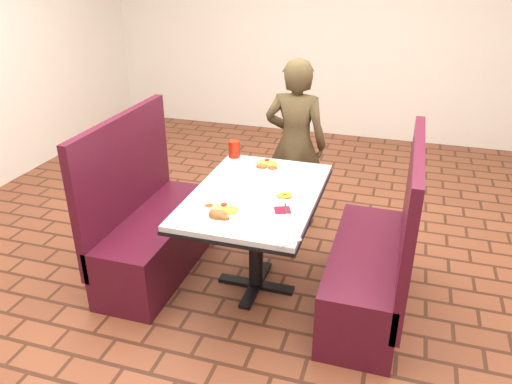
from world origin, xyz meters
TOP-DOWN VIEW (x-y plane):
  - room at (0.00, 0.00)m, footprint 7.00×7.04m
  - dining_table at (0.00, 0.00)m, footprint 0.81×1.21m
  - booth_bench_left at (-0.80, 0.00)m, footprint 0.47×1.20m
  - booth_bench_right at (0.80, 0.00)m, footprint 0.47×1.20m
  - diner_person at (0.02, 1.04)m, footprint 0.53×0.35m
  - near_dinner_plate at (-0.10, -0.37)m, footprint 0.27×0.27m
  - far_dinner_plate at (-0.05, 0.42)m, footprint 0.25×0.25m
  - plantain_plate at (0.20, -0.03)m, footprint 0.16×0.16m
  - maroon_napkin at (0.23, -0.20)m, footprint 0.13×0.13m
  - spoon_utensil at (0.25, -0.18)m, footprint 0.05×0.13m
  - red_tumbler at (-0.34, 0.55)m, footprint 0.09×0.09m
  - paper_napkin at (0.30, -0.50)m, footprint 0.23×0.23m
  - knife_utensil at (-0.03, -0.37)m, footprint 0.07×0.16m
  - fork_utensil at (-0.13, -0.35)m, footprint 0.08×0.13m
  - lettuce_shreds at (0.04, 0.06)m, footprint 0.28×0.32m

SIDE VIEW (x-z plane):
  - booth_bench_left at x=-0.80m, z-range -0.26..0.92m
  - booth_bench_right at x=0.80m, z-range -0.26..0.92m
  - dining_table at x=0.00m, z-range 0.28..1.03m
  - diner_person at x=0.02m, z-range 0.00..1.43m
  - lettuce_shreds at x=0.04m, z-range 0.75..0.75m
  - maroon_napkin at x=0.23m, z-range 0.75..0.75m
  - spoon_utensil at x=0.25m, z-range 0.75..0.76m
  - paper_napkin at x=0.30m, z-range 0.75..0.76m
  - fork_utensil at x=-0.13m, z-range 0.76..0.76m
  - knife_utensil at x=-0.03m, z-range 0.76..0.76m
  - plantain_plate at x=0.20m, z-range 0.75..0.77m
  - far_dinner_plate at x=-0.05m, z-range 0.74..0.81m
  - near_dinner_plate at x=-0.10m, z-range 0.74..0.82m
  - red_tumbler at x=-0.34m, z-range 0.75..0.88m
  - room at x=0.00m, z-range 0.50..3.32m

